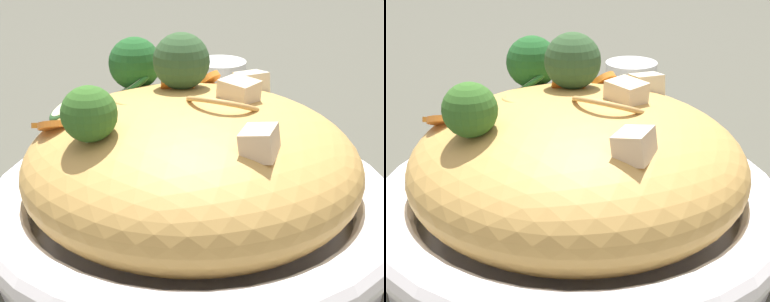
# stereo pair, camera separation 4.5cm
# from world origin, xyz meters

# --- Properties ---
(ground_plane) EXTENTS (3.00, 3.00, 0.00)m
(ground_plane) POSITION_xyz_m (0.00, 0.00, 0.00)
(ground_plane) COLOR #46463B
(serving_bowl) EXTENTS (0.34, 0.34, 0.06)m
(serving_bowl) POSITION_xyz_m (0.00, 0.00, 0.03)
(serving_bowl) COLOR white
(serving_bowl) RESTS_ON ground_plane
(noodle_heap) EXTENTS (0.27, 0.27, 0.12)m
(noodle_heap) POSITION_xyz_m (0.00, -0.00, 0.07)
(noodle_heap) COLOR tan
(noodle_heap) RESTS_ON serving_bowl
(broccoli_florets) EXTENTS (0.17, 0.14, 0.07)m
(broccoli_florets) POSITION_xyz_m (0.05, 0.02, 0.14)
(broccoli_florets) COLOR #98B471
(broccoli_florets) RESTS_ON serving_bowl
(carrot_coins) EXTENTS (0.06, 0.18, 0.04)m
(carrot_coins) POSITION_xyz_m (0.05, 0.04, 0.12)
(carrot_coins) COLOR orange
(carrot_coins) RESTS_ON serving_bowl
(zucchini_slices) EXTENTS (0.07, 0.12, 0.03)m
(zucchini_slices) POSITION_xyz_m (0.09, 0.05, 0.11)
(zucchini_slices) COLOR beige
(zucchini_slices) RESTS_ON serving_bowl
(chicken_chunks) EXTENTS (0.15, 0.10, 0.03)m
(chicken_chunks) POSITION_xyz_m (-0.02, -0.04, 0.12)
(chicken_chunks) COLOR beige
(chicken_chunks) RESTS_ON serving_bowl
(drinking_glass) EXTENTS (0.07, 0.07, 0.08)m
(drinking_glass) POSITION_xyz_m (0.24, -0.16, 0.04)
(drinking_glass) COLOR silver
(drinking_glass) RESTS_ON ground_plane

